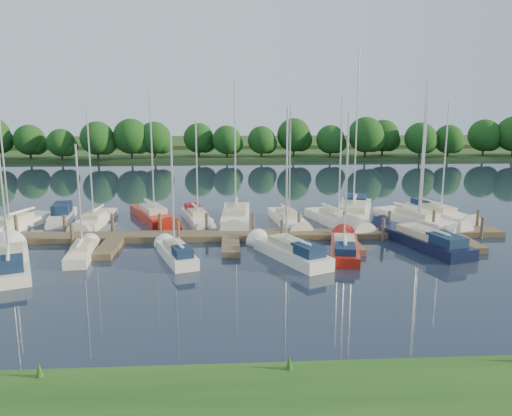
{
  "coord_description": "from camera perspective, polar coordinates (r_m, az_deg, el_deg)",
  "views": [
    {
      "loc": [
        -0.23,
        -26.96,
        9.2
      ],
      "look_at": [
        1.86,
        8.0,
        2.2
      ],
      "focal_mm": 35.0,
      "sensor_mm": 36.0,
      "label": 1
    }
  ],
  "objects": [
    {
      "name": "ground",
      "position": [
        28.49,
        -2.8,
        -7.55
      ],
      "size": [
        260.0,
        260.0,
        0.0
      ],
      "primitive_type": "plane",
      "color": "black",
      "rests_on": "ground"
    },
    {
      "name": "dock",
      "position": [
        35.43,
        -2.95,
        -3.43
      ],
      "size": [
        40.0,
        6.0,
        0.4
      ],
      "color": "#4B3F2A",
      "rests_on": "ground"
    },
    {
      "name": "mooring_pilings",
      "position": [
        36.43,
        -2.97,
        -2.37
      ],
      "size": [
        38.24,
        2.84,
        2.0
      ],
      "color": "#473D33",
      "rests_on": "ground"
    },
    {
      "name": "far_shore",
      "position": [
        102.35,
        -3.31,
        6.3
      ],
      "size": [
        180.0,
        30.0,
        0.6
      ],
      "primitive_type": "cube",
      "color": "#253F18",
      "rests_on": "ground"
    },
    {
      "name": "distant_hill",
      "position": [
        127.25,
        -3.34,
        7.46
      ],
      "size": [
        220.0,
        40.0,
        1.4
      ],
      "primitive_type": "cube",
      "color": "#325324",
      "rests_on": "ground"
    },
    {
      "name": "treeline",
      "position": [
        88.86,
        -2.78,
        8.04
      ],
      "size": [
        146.33,
        9.61,
        8.32
      ],
      "color": "#38281C",
      "rests_on": "ground"
    },
    {
      "name": "sailboat_n_0",
      "position": [
        42.87,
        -26.08,
        -1.89
      ],
      "size": [
        4.05,
        8.34,
        10.61
      ],
      "rotation": [
        0.0,
        0.0,
        2.83
      ],
      "color": "white",
      "rests_on": "ground"
    },
    {
      "name": "motorboat",
      "position": [
        44.58,
        -21.27,
        -0.91
      ],
      "size": [
        2.39,
        5.89,
        1.81
      ],
      "rotation": [
        0.0,
        0.0,
        3.29
      ],
      "color": "white",
      "rests_on": "ground"
    },
    {
      "name": "sailboat_n_2",
      "position": [
        42.29,
        -17.95,
        -1.45
      ],
      "size": [
        2.17,
        7.62,
        9.66
      ],
      "rotation": [
        0.0,
        0.0,
        3.08
      ],
      "color": "white",
      "rests_on": "ground"
    },
    {
      "name": "sailboat_n_3",
      "position": [
        42.59,
        -11.62,
        -1.02
      ],
      "size": [
        4.81,
        8.3,
        10.89
      ],
      "rotation": [
        0.0,
        0.0,
        3.56
      ],
      "color": "#A3180F",
      "rests_on": "ground"
    },
    {
      "name": "sailboat_n_4",
      "position": [
        41.43,
        -6.76,
        -1.15
      ],
      "size": [
        3.01,
        6.89,
        8.83
      ],
      "rotation": [
        0.0,
        0.0,
        3.39
      ],
      "color": "white",
      "rests_on": "ground"
    },
    {
      "name": "sailboat_n_5",
      "position": [
        41.3,
        -2.32,
        -1.17
      ],
      "size": [
        2.59,
        9.36,
        11.96
      ],
      "rotation": [
        0.0,
        0.0,
        3.09
      ],
      "color": "white",
      "rests_on": "ground"
    },
    {
      "name": "sailboat_n_6",
      "position": [
        40.55,
        3.74,
        -1.45
      ],
      "size": [
        2.68,
        8.02,
        10.05
      ],
      "rotation": [
        0.0,
        0.0,
        3.26
      ],
      "color": "white",
      "rests_on": "ground"
    },
    {
      "name": "sailboat_n_7",
      "position": [
        40.57,
        9.22,
        -1.55
      ],
      "size": [
        3.86,
        8.47,
        10.75
      ],
      "rotation": [
        0.0,
        0.0,
        3.42
      ],
      "color": "white",
      "rests_on": "ground"
    },
    {
      "name": "sailboat_n_8",
      "position": [
        43.51,
        11.07,
        -0.66
      ],
      "size": [
        5.49,
        11.48,
        14.41
      ],
      "rotation": [
        0.0,
        0.0,
        2.84
      ],
      "color": "white",
      "rests_on": "ground"
    },
    {
      "name": "sailboat_n_9",
      "position": [
        42.38,
        18.01,
        -1.42
      ],
      "size": [
        4.86,
        8.97,
        11.49
      ],
      "rotation": [
        0.0,
        0.0,
        3.52
      ],
      "color": "white",
      "rests_on": "ground"
    },
    {
      "name": "sailboat_n_10",
      "position": [
        45.88,
        20.07,
        -0.56
      ],
      "size": [
        3.39,
        8.05,
        10.14
      ],
      "rotation": [
        0.0,
        0.0,
        3.37
      ],
      "color": "white",
      "rests_on": "ground"
    },
    {
      "name": "sailboat_s_0",
      "position": [
        32.92,
        -26.36,
        -5.57
      ],
      "size": [
        4.88,
        8.87,
        11.31
      ],
      "rotation": [
        0.0,
        0.0,
        0.39
      ],
      "color": "white",
      "rests_on": "ground"
    },
    {
      "name": "sailboat_s_1",
      "position": [
        33.34,
        -19.23,
        -4.88
      ],
      "size": [
        1.81,
        5.71,
        7.41
      ],
      "rotation": [
        0.0,
        0.0,
        0.1
      ],
      "color": "white",
      "rests_on": "ground"
    },
    {
      "name": "sailboat_s_2",
      "position": [
        31.44,
        -9.12,
        -5.24
      ],
      "size": [
        3.07,
        6.1,
        8.03
      ],
      "rotation": [
        0.0,
        0.0,
        0.34
      ],
      "color": "white",
      "rests_on": "ground"
    },
    {
      "name": "sailboat_s_3",
      "position": [
        31.25,
        3.88,
        -5.19
      ],
      "size": [
        4.48,
        7.31,
        9.84
      ],
      "rotation": [
        0.0,
        0.0,
        0.45
      ],
      "color": "white",
      "rests_on": "ground"
    },
    {
      "name": "sailboat_s_4",
      "position": [
        32.93,
        10.06,
        -4.55
      ],
      "size": [
        3.03,
        7.42,
        9.33
      ],
      "rotation": [
        0.0,
        0.0,
        -0.21
      ],
      "color": "#A3180F",
      "rests_on": "ground"
    },
    {
      "name": "sailboat_s_5",
      "position": [
        35.79,
        18.38,
        -3.62
      ],
      "size": [
        4.17,
        9.03,
        11.5
      ],
      "rotation": [
        0.0,
        0.0,
        0.28
      ],
      "color": "black",
      "rests_on": "ground"
    }
  ]
}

